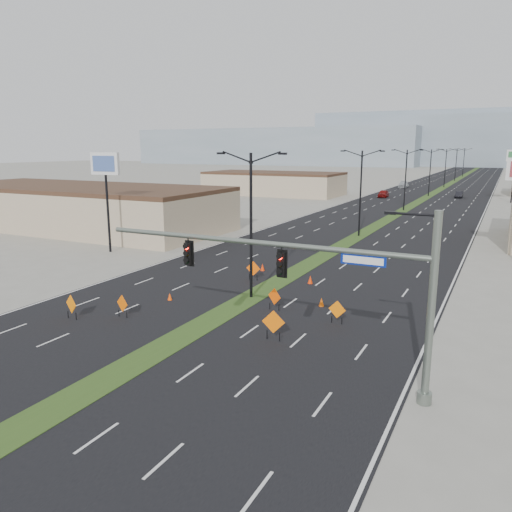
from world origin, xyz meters
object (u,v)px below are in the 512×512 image
at_px(cone_3, 262,267).
at_px(streetlight_1, 361,191).
at_px(streetlight_4, 445,167).
at_px(pole_sign_west, 105,171).
at_px(streetlight_6, 464,162).
at_px(construction_sign_2, 253,269).
at_px(cone_2, 321,302).
at_px(streetlight_3, 430,171).
at_px(car_mid, 459,195).
at_px(car_left, 383,194).
at_px(car_far, 403,185).
at_px(construction_sign_0, 122,304).
at_px(construction_sign_4, 273,323).
at_px(streetlight_2, 406,178).
at_px(construction_sign_3, 274,297).
at_px(streetlight_5, 456,164).
at_px(construction_sign_5, 337,310).
at_px(cone_1, 310,280).
at_px(cone_0, 170,297).
at_px(signal_mast, 320,278).
at_px(streetlight_0, 251,221).
at_px(construction_sign_1, 71,305).

bearing_deg(cone_3, streetlight_1, 82.52).
height_order(streetlight_4, pole_sign_west, streetlight_4).
distance_m(streetlight_6, cone_3, 160.74).
distance_m(construction_sign_2, cone_2, 8.14).
distance_m(streetlight_6, construction_sign_2, 163.84).
distance_m(streetlight_3, cone_2, 84.01).
bearing_deg(car_mid, streetlight_6, 92.95).
xyz_separation_m(car_left, cone_3, (5.49, -69.75, -0.47)).
xyz_separation_m(car_far, construction_sign_0, (4.27, -113.12, 0.03)).
xyz_separation_m(car_left, construction_sign_4, (12.95, -83.68, 0.23)).
bearing_deg(car_far, construction_sign_4, -86.47).
relative_size(streetlight_2, construction_sign_4, 5.83).
bearing_deg(cone_3, construction_sign_3, -59.79).
bearing_deg(construction_sign_0, streetlight_5, 102.90).
bearing_deg(streetlight_5, car_left, -97.43).
bearing_deg(construction_sign_5, construction_sign_0, -153.46).
bearing_deg(streetlight_4, streetlight_6, 90.00).
bearing_deg(construction_sign_2, streetlight_3, 83.38).
bearing_deg(cone_1, streetlight_4, 91.30).
distance_m(streetlight_6, construction_sign_0, 175.47).
distance_m(streetlight_3, car_mid, 7.89).
distance_m(streetlight_6, cone_0, 171.26).
bearing_deg(pole_sign_west, cone_2, -20.61).
height_order(streetlight_5, construction_sign_5, streetlight_5).
relative_size(car_left, car_far, 0.83).
distance_m(signal_mast, cone_2, 11.76).
distance_m(cone_0, pole_sign_west, 20.25).
xyz_separation_m(construction_sign_2, cone_2, (7.10, -3.93, -0.61)).
distance_m(streetlight_6, car_left, 91.38).
height_order(car_mid, construction_sign_0, construction_sign_0).
height_order(construction_sign_3, cone_3, construction_sign_3).
distance_m(streetlight_2, cone_3, 48.98).
xyz_separation_m(streetlight_3, car_left, (-8.20, -6.89, -4.63)).
xyz_separation_m(streetlight_1, construction_sign_0, (-5.19, -35.33, -4.58)).
bearing_deg(streetlight_4, streetlight_0, -90.00).
distance_m(signal_mast, streetlight_5, 150.25).
bearing_deg(construction_sign_3, car_far, 117.33).
bearing_deg(streetlight_2, cone_3, -93.19).
bearing_deg(streetlight_2, car_mid, 77.12).
bearing_deg(construction_sign_0, streetlight_3, 101.66).
xyz_separation_m(construction_sign_4, construction_sign_5, (2.29, 4.11, -0.17)).
bearing_deg(construction_sign_2, cone_0, -115.48).
bearing_deg(streetlight_5, streetlight_2, -90.00).
distance_m(signal_mast, construction_sign_5, 8.65).
xyz_separation_m(car_mid, car_far, (-15.73, 22.37, 0.14)).
bearing_deg(signal_mast, car_left, 100.89).
relative_size(car_left, construction_sign_1, 2.97).
xyz_separation_m(streetlight_6, construction_sign_1, (-7.75, -177.00, -4.51)).
xyz_separation_m(cone_1, cone_2, (2.68, -4.99, -0.03)).
bearing_deg(streetlight_3, signal_mast, -84.80).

